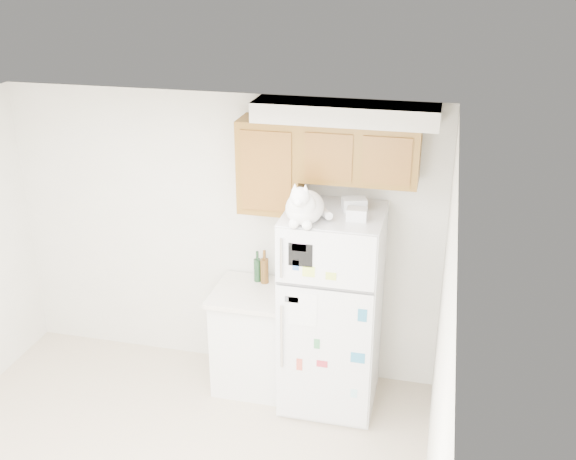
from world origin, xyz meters
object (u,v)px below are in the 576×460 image
(bottle_green, at_px, (257,266))
(base_counter, at_px, (253,337))
(storage_box_back, at_px, (354,204))
(cat, at_px, (304,207))
(refrigerator, at_px, (332,311))
(bottle_amber, at_px, (264,267))
(storage_box_front, at_px, (357,214))

(bottle_green, bearing_deg, base_counter, -89.90)
(base_counter, distance_m, storage_box_back, 1.53)
(cat, distance_m, storage_box_back, 0.48)
(base_counter, height_order, storage_box_back, storage_box_back)
(refrigerator, height_order, bottle_amber, refrigerator)
(base_counter, relative_size, storage_box_front, 6.13)
(base_counter, height_order, cat, cat)
(cat, xyz_separation_m, storage_box_back, (0.32, 0.35, -0.08))
(storage_box_back, height_order, bottle_amber, storage_box_back)
(cat, relative_size, storage_box_front, 3.36)
(refrigerator, xyz_separation_m, bottle_amber, (-0.62, 0.23, 0.22))
(refrigerator, relative_size, bottle_amber, 5.63)
(storage_box_front, distance_m, bottle_green, 1.16)
(base_counter, bearing_deg, bottle_green, 90.10)
(cat, relative_size, storage_box_back, 2.80)
(refrigerator, distance_m, storage_box_front, 0.92)
(storage_box_back, bearing_deg, cat, -150.18)
(storage_box_back, relative_size, bottle_amber, 0.60)
(storage_box_back, distance_m, bottle_amber, 1.03)
(bottle_green, bearing_deg, bottle_amber, -15.87)
(storage_box_front, bearing_deg, bottle_green, 157.12)
(storage_box_front, height_order, bottle_amber, storage_box_front)
(cat, xyz_separation_m, storage_box_front, (0.37, 0.16, -0.09))
(cat, bearing_deg, storage_box_back, 47.82)
(bottle_amber, bearing_deg, base_counter, -113.67)
(storage_box_back, bearing_deg, bottle_amber, 152.12)
(base_counter, bearing_deg, refrigerator, -6.09)
(refrigerator, height_order, cat, cat)
(base_counter, relative_size, storage_box_back, 5.11)
(storage_box_front, bearing_deg, storage_box_back, 102.54)
(cat, height_order, bottle_amber, cat)
(storage_box_front, relative_size, bottle_amber, 0.50)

